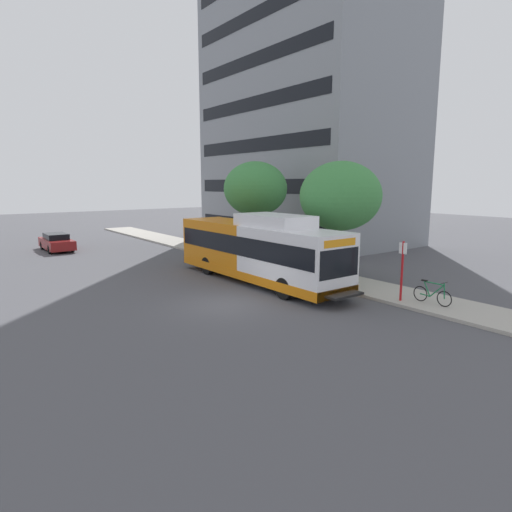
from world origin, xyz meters
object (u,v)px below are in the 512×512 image
bicycle_parked (432,294)px  street_tree_mid_block (255,189)px  parked_car_far_lane (57,242)px  bus_stop_sign_pole (402,266)px  street_tree_near_stop (340,196)px  transit_bus (258,250)px

bicycle_parked → street_tree_mid_block: street_tree_mid_block is taller
bicycle_parked → parked_car_far_lane: size_ratio=0.39×
bus_stop_sign_pole → street_tree_near_stop: bearing=72.2°
transit_bus → parked_car_far_lane: transit_bus is taller
street_tree_mid_block → bus_stop_sign_pole: bearing=-97.8°
bus_stop_sign_pole → bicycle_parked: size_ratio=1.48×
transit_bus → bus_stop_sign_pole: (2.45, -7.08, -0.05)m
street_tree_near_stop → parked_car_far_lane: street_tree_near_stop is taller
transit_bus → parked_car_far_lane: (-5.97, 18.04, -1.04)m
transit_bus → street_tree_near_stop: (4.11, -1.92, 2.79)m
bus_stop_sign_pole → parked_car_far_lane: bus_stop_sign_pole is taller
bicycle_parked → street_tree_near_stop: street_tree_near_stop is taller
street_tree_mid_block → parked_car_far_lane: bearing=129.9°
street_tree_near_stop → street_tree_mid_block: bearing=89.1°
bus_stop_sign_pole → bicycle_parked: (0.60, -1.12, -1.09)m
bus_stop_sign_pole → transit_bus: bearing=109.1°
transit_bus → street_tree_mid_block: 7.85m
bicycle_parked → street_tree_near_stop: bearing=80.5°
parked_car_far_lane → bus_stop_sign_pole: bearing=-71.5°
transit_bus → street_tree_near_stop: size_ratio=1.97×
bicycle_parked → street_tree_mid_block: bearing=85.2°
parked_car_far_lane → bicycle_parked: bearing=-71.0°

